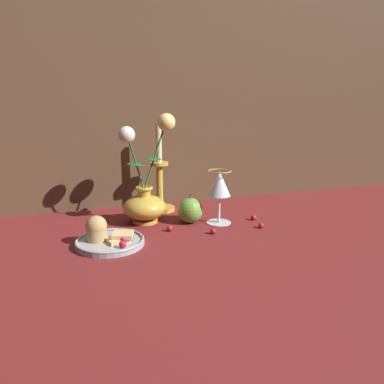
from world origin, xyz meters
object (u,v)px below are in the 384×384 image
at_px(plate_with_pastries, 107,237).
at_px(vase, 145,194).
at_px(candlestick, 160,184).
at_px(wine_glass, 219,186).
at_px(apple_beside_vase, 190,210).

bearing_deg(plate_with_pastries, vase, 48.58).
bearing_deg(candlestick, wine_glass, -53.96).
distance_m(vase, apple_beside_vase, 0.14).
xyz_separation_m(vase, wine_glass, (0.20, -0.08, 0.03)).
relative_size(vase, apple_beside_vase, 3.65).
bearing_deg(plate_with_pastries, apple_beside_vase, 21.72).
distance_m(candlestick, apple_beside_vase, 0.17).
xyz_separation_m(candlestick, apple_beside_vase, (0.05, -0.15, -0.05)).
xyz_separation_m(plate_with_pastries, wine_glass, (0.33, 0.07, 0.09)).
relative_size(vase, plate_with_pastries, 1.86).
bearing_deg(apple_beside_vase, plate_with_pastries, -158.28).
distance_m(wine_glass, candlestick, 0.23).
bearing_deg(candlestick, vase, -122.57).
distance_m(vase, candlestick, 0.13).
height_order(vase, candlestick, vase).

